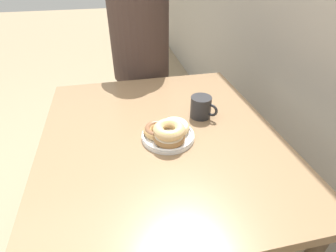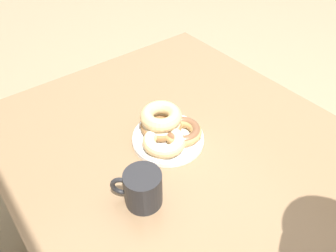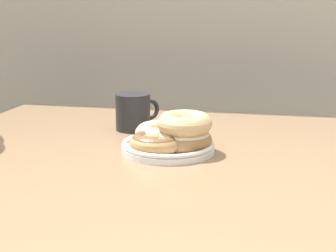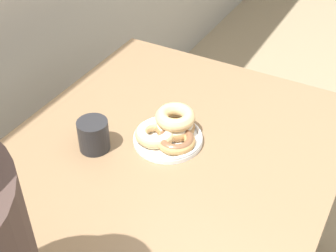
{
  "view_description": "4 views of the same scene",
  "coord_description": "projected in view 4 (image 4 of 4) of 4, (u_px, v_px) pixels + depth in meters",
  "views": [
    {
      "loc": [
        0.88,
        0.17,
        1.36
      ],
      "look_at": [
        0.04,
        0.35,
        0.77
      ],
      "focal_mm": 28.0,
      "sensor_mm": 36.0,
      "label": 1
    },
    {
      "loc": [
        -0.52,
        0.78,
        1.41
      ],
      "look_at": [
        0.04,
        0.35,
        0.77
      ],
      "focal_mm": 35.0,
      "sensor_mm": 36.0,
      "label": 2
    },
    {
      "loc": [
        0.24,
        -0.66,
        1.03
      ],
      "look_at": [
        0.04,
        0.35,
        0.77
      ],
      "focal_mm": 50.0,
      "sensor_mm": 36.0,
      "label": 3
    },
    {
      "loc": [
        -0.94,
        -0.19,
        1.65
      ],
      "look_at": [
        0.04,
        0.35,
        0.77
      ],
      "focal_mm": 50.0,
      "sensor_mm": 36.0,
      "label": 4
    }
  ],
  "objects": [
    {
      "name": "coffee_mug",
      "position": [
        93.0,
        134.0,
        1.4
      ],
      "size": [
        0.11,
        0.11,
        0.1
      ],
      "color": "#232326",
      "rests_on": "dining_table"
    },
    {
      "name": "donut_plate",
      "position": [
        170.0,
        130.0,
        1.43
      ],
      "size": [
        0.24,
        0.24,
        0.09
      ],
      "color": "white",
      "rests_on": "dining_table"
    },
    {
      "name": "dining_table",
      "position": [
        169.0,
        167.0,
        1.46
      ],
      "size": [
        1.13,
        0.97,
        0.71
      ],
      "color": "#846647",
      "rests_on": "ground_plane"
    }
  ]
}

